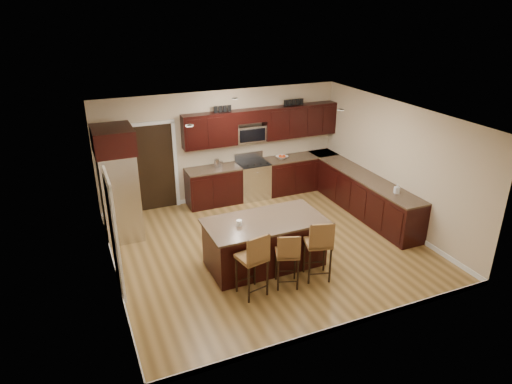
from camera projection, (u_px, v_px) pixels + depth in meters
name	position (u px, v px, depth m)	size (l,w,h in m)	color
floor	(268.00, 246.00, 9.29)	(6.00, 6.00, 0.00)	olive
ceiling	(270.00, 116.00, 8.23)	(6.00, 6.00, 0.00)	silver
wall_back	(222.00, 146.00, 11.09)	(6.00, 6.00, 0.00)	#C4B08D
wall_left	(107.00, 212.00, 7.68)	(5.50, 5.50, 0.00)	#C4B08D
wall_right	(395.00, 165.00, 9.85)	(5.50, 5.50, 0.00)	#C4B08D
base_cabinets	(315.00, 187.00, 11.02)	(4.02, 3.96, 0.92)	black
upper_cabinets	(264.00, 124.00, 11.14)	(4.00, 0.33, 0.80)	black
range	(253.00, 180.00, 11.43)	(0.76, 0.64, 1.11)	silver
microwave	(250.00, 134.00, 11.11)	(0.76, 0.31, 0.40)	silver
doorway	(156.00, 168.00, 10.61)	(0.85, 0.03, 2.06)	black
pantry_door	(113.00, 236.00, 7.57)	(0.03, 0.80, 2.04)	white
letter_decor	(259.00, 106.00, 10.91)	(2.20, 0.03, 0.15)	black
island	(264.00, 244.00, 8.53)	(2.21, 1.18, 0.92)	black
stool_left	(254.00, 258.00, 7.48)	(0.52, 0.52, 1.17)	brown
stool_mid	(288.00, 254.00, 7.75)	(0.50, 0.50, 1.05)	brown
stool_right	(319.00, 244.00, 7.93)	(0.54, 0.54, 1.17)	brown
refrigerator	(118.00, 182.00, 9.29)	(0.79, 0.99, 2.35)	silver
floor_mat	(254.00, 221.00, 10.36)	(0.94, 0.63, 0.01)	brown
fruit_bowl	(282.00, 157.00, 11.53)	(0.29, 0.29, 0.07)	silver
soap_bottle	(397.00, 189.00, 9.45)	(0.09, 0.10, 0.21)	#B2B2B2
canister_tall	(217.00, 164.00, 10.87)	(0.12, 0.12, 0.21)	silver
canister_short	(221.00, 164.00, 10.92)	(0.11, 0.11, 0.15)	silver
island_jar	(239.00, 223.00, 8.13)	(0.10, 0.10, 0.10)	white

